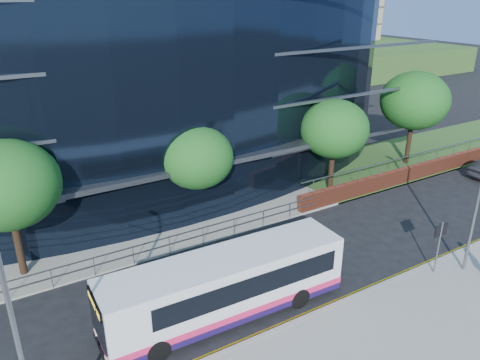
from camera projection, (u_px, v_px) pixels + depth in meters
ground at (344, 286)px, 22.48m from camera, size 200.00×200.00×0.00m
pavement_near at (431, 348)px, 18.50m from camera, size 80.00×8.00×0.15m
kerb at (359, 295)px, 21.66m from camera, size 80.00×0.25×0.16m
yellow_line_outer at (355, 294)px, 21.85m from camera, size 80.00×0.08×0.01m
yellow_line_inner at (353, 293)px, 21.97m from camera, size 80.00×0.08×0.01m
far_forecourt at (144, 224)px, 28.29m from camera, size 50.00×8.00×0.10m
grass_verge at (457, 144)px, 42.64m from camera, size 36.00×8.00×0.12m
glass_office at (113, 66)px, 34.01m from camera, size 44.00×23.10×16.00m
retaining_wall at (467, 158)px, 37.59m from camera, size 34.00×0.40×2.11m
guard_railings at (133, 251)px, 23.88m from camera, size 24.00×0.05×1.10m
apartment_block at (256, 1)px, 78.80m from camera, size 60.00×42.00×30.00m
street_sign at (440, 237)px, 22.56m from camera, size 0.85×0.09×2.80m
tree_far_a at (6, 185)px, 21.53m from camera, size 4.95×4.95×6.98m
tree_far_b at (197, 158)px, 26.96m from camera, size 4.29×4.29×6.05m
tree_far_c at (335, 129)px, 31.22m from camera, size 4.62×4.62×6.51m
tree_far_d at (415, 101)px, 36.07m from camera, size 5.28×5.28×7.44m
tree_dist_e at (275, 57)px, 63.87m from camera, size 4.62×4.62×6.51m
tree_dist_f at (351, 50)px, 73.23m from camera, size 4.29×4.29×6.05m
streetlight_west at (19, 349)px, 12.37m from camera, size 0.15×0.77×8.00m
streetlight_east at (479, 191)px, 21.94m from camera, size 0.15×0.77×8.00m
city_bus at (228, 285)px, 19.93m from camera, size 10.86×2.79×2.92m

